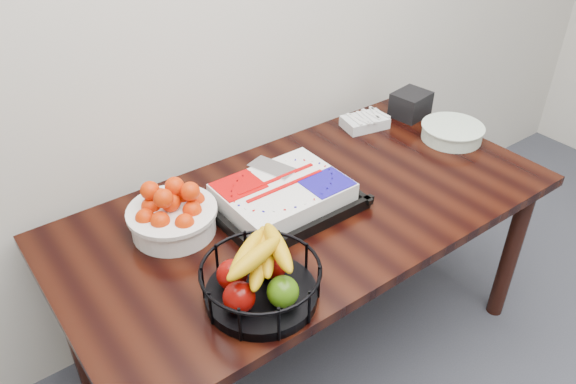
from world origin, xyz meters
TOP-DOWN VIEW (x-y plane):
  - table at (0.00, 2.00)m, footprint 1.80×0.90m
  - cake_tray at (-0.08, 2.05)m, footprint 0.49×0.39m
  - tangerine_bowl at (-0.46, 2.15)m, footprint 0.30×0.30m
  - fruit_basket at (-0.40, 1.72)m, footprint 0.35×0.35m
  - plate_stack at (0.78, 2.01)m, footprint 0.26×0.26m
  - fork_bag at (0.56, 2.31)m, footprint 0.21×0.16m
  - napkin_box at (0.80, 2.27)m, footprint 0.18×0.16m

SIDE VIEW (x-z plane):
  - table at x=0.00m, z-range 0.29..1.04m
  - fork_bag at x=0.56m, z-range 0.75..0.80m
  - plate_stack at x=0.78m, z-range 0.75..0.81m
  - cake_tray at x=-0.08m, z-range 0.75..0.85m
  - napkin_box at x=0.80m, z-range 0.75..0.86m
  - fruit_basket at x=-0.40m, z-range 0.73..0.92m
  - tangerine_bowl at x=-0.46m, z-range 0.74..0.93m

